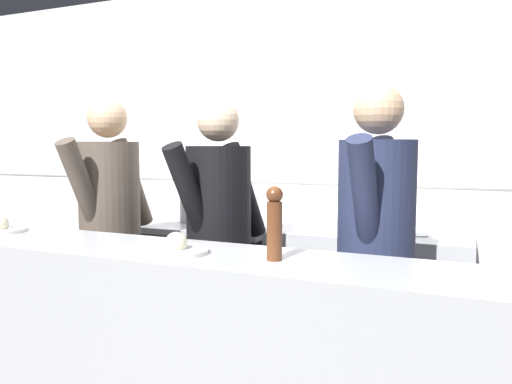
% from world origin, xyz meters
% --- Properties ---
extents(wall_back_tiled, '(8.00, 0.06, 2.60)m').
position_xyz_m(wall_back_tiled, '(0.00, 1.56, 1.30)').
color(wall_back_tiled, white).
rests_on(wall_back_tiled, ground_plane).
extents(oven_range, '(1.20, 0.71, 0.89)m').
position_xyz_m(oven_range, '(-0.61, 1.16, 0.44)').
color(oven_range, '#38383D').
rests_on(oven_range, ground_plane).
extents(prep_counter, '(1.16, 0.65, 0.91)m').
position_xyz_m(prep_counter, '(0.60, 1.16, 0.45)').
color(prep_counter, '#B7BABF').
rests_on(prep_counter, ground_plane).
extents(pass_counter, '(3.15, 0.45, 1.00)m').
position_xyz_m(pass_counter, '(-0.01, -0.18, 0.50)').
color(pass_counter, '#B7BABF').
rests_on(pass_counter, ground_plane).
extents(stock_pot, '(0.29, 0.29, 0.21)m').
position_xyz_m(stock_pot, '(-0.60, 1.19, 1.00)').
color(stock_pot, '#B7BABF').
rests_on(stock_pot, oven_range).
extents(mixing_bowl_steel, '(0.28, 0.28, 0.09)m').
position_xyz_m(mixing_bowl_steel, '(0.35, 1.11, 0.95)').
color(mixing_bowl_steel, '#B7BABF').
rests_on(mixing_bowl_steel, prep_counter).
extents(chefs_knife, '(0.40, 0.12, 0.02)m').
position_xyz_m(chefs_knife, '(0.70, 1.01, 0.92)').
color(chefs_knife, '#B7BABF').
rests_on(chefs_knife, prep_counter).
extents(plated_dish_main, '(0.24, 0.24, 0.08)m').
position_xyz_m(plated_dish_main, '(-0.95, -0.15, 1.02)').
color(plated_dish_main, white).
rests_on(plated_dish_main, pass_counter).
extents(plated_dish_appetiser, '(0.25, 0.25, 0.09)m').
position_xyz_m(plated_dish_appetiser, '(0.10, -0.22, 1.02)').
color(plated_dish_appetiser, white).
rests_on(plated_dish_appetiser, pass_counter).
extents(pepper_mill, '(0.06, 0.06, 0.27)m').
position_xyz_m(pepper_mill, '(0.49, -0.18, 1.14)').
color(pepper_mill, brown).
rests_on(pepper_mill, pass_counter).
extents(chef_head_cook, '(0.35, 0.74, 1.69)m').
position_xyz_m(chef_head_cook, '(-0.75, 0.42, 0.94)').
color(chef_head_cook, black).
rests_on(chef_head_cook, ground_plane).
extents(chef_sous, '(0.42, 0.72, 1.66)m').
position_xyz_m(chef_sous, '(-0.06, 0.44, 0.92)').
color(chef_sous, black).
rests_on(chef_sous, ground_plane).
extents(chef_line, '(0.36, 0.74, 1.69)m').
position_xyz_m(chef_line, '(0.76, 0.40, 0.94)').
color(chef_line, black).
rests_on(chef_line, ground_plane).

